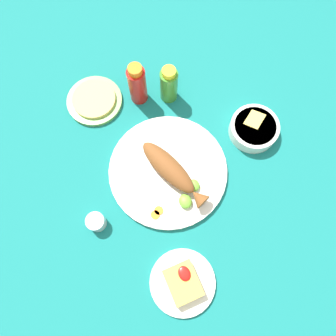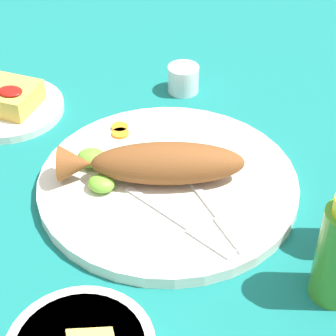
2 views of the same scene
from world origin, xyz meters
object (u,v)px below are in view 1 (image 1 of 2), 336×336
Objects in this scene: hot_sauce_bottle_red at (137,84)px; tortilla_plate at (95,101)px; salt_cup at (96,222)px; side_plate_fries at (183,282)px; main_plate at (168,171)px; fried_fish at (172,171)px; guacamole_bowl at (254,128)px; hot_sauce_bottle_green at (169,85)px; fork_near at (171,141)px; fork_far at (185,146)px.

tortilla_plate is (0.04, 0.14, -0.07)m from hot_sauce_bottle_red.
side_plate_fries is (-0.25, -0.17, -0.01)m from salt_cup.
main_plate is at bearing -75.78° from salt_cup.
fried_fish reaches higher than side_plate_fries.
guacamole_bowl is at bearing -132.27° from hot_sauce_bottle_red.
fried_fish is 1.78× the size of hot_sauce_bottle_green.
side_plate_fries is 0.65m from tortilla_plate.
hot_sauce_bottle_green is 2.71× the size of salt_cup.
hot_sauce_bottle_red is 1.13× the size of hot_sauce_bottle_green.
hot_sauce_bottle_green reaches higher than fork_near.
fork_far is at bearing -86.67° from fork_near.
hot_sauce_bottle_red reaches higher than main_plate.
fork_near is 0.05m from fork_far.
fork_near is at bearing -28.46° from main_plate.
hot_sauce_bottle_red is 0.90× the size of side_plate_fries.
guacamole_bowl is (-0.07, -0.26, 0.01)m from fork_near.
main_plate is 0.10m from fork_far.
hot_sauce_bottle_red is 0.10m from hot_sauce_bottle_green.
side_plate_fries is 1.01× the size of tortilla_plate.
main_plate is 0.28m from hot_sauce_bottle_green.
fried_fish is 0.10m from fork_far.
hot_sauce_bottle_red reaches higher than hot_sauce_bottle_green.
salt_cup is at bearing 33.03° from side_plate_fries.
fried_fish is 0.28m from hot_sauce_bottle_green.
salt_cup reaches higher than fork_far.
fork_far is at bearing -70.87° from salt_cup.
guacamole_bowl reaches higher than salt_cup.
hot_sauce_bottle_green reaches higher than fried_fish.
hot_sauce_bottle_green is at bearing -23.84° from main_plate.
fork_near is 0.21m from hot_sauce_bottle_red.
fried_fish reaches higher than guacamole_bowl.
tortilla_plate is (0.34, 0.14, -0.04)m from fried_fish.
hot_sauce_bottle_red reaches higher than guacamole_bowl.
hot_sauce_bottle_red reaches higher than salt_cup.
side_plate_fries is 0.52m from guacamole_bowl.
hot_sauce_bottle_green is 0.49m from salt_cup.
guacamole_bowl is at bearing -125.16° from tortilla_plate.
fork_near is 0.95× the size of hot_sauce_bottle_green.
fork_far is (0.05, -0.08, 0.01)m from main_plate.
tortilla_plate is (0.32, 0.13, -0.00)m from main_plate.
hot_sauce_bottle_green is at bearing 14.91° from fork_far.
side_plate_fries is at bearing 160.39° from hot_sauce_bottle_green.
hot_sauce_bottle_red is 0.17m from tortilla_plate.
main_plate is 2.10× the size of fork_far.
fork_near and fork_far have the same top height.
fork_near is at bearing -144.12° from tortilla_plate.
hot_sauce_bottle_red is at bearing 69.65° from hot_sauce_bottle_green.
main_plate is 2.38× the size of guacamole_bowl.
hot_sauce_bottle_green is 0.80× the size of tortilla_plate.
main_plate is at bearing 176.84° from hot_sauce_bottle_red.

